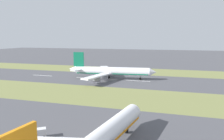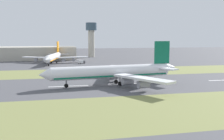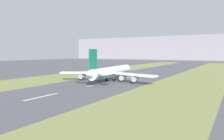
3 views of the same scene
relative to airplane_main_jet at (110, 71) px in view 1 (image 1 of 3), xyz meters
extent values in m
plane|color=#4C4C51|center=(0.85, 5.06, -6.02)|extent=(800.00, 800.00, 0.00)
cube|color=olive|center=(-44.15, 5.06, -6.02)|extent=(40.00, 600.00, 0.01)
cube|color=olive|center=(45.85, 5.06, -6.02)|extent=(40.00, 600.00, 0.01)
cube|color=silver|center=(0.85, -58.11, -6.01)|extent=(1.20, 18.00, 0.01)
cube|color=silver|center=(0.85, -18.11, -6.01)|extent=(1.20, 18.00, 0.01)
cube|color=silver|center=(0.85, 21.89, -6.01)|extent=(1.20, 18.00, 0.01)
cylinder|color=white|center=(-0.23, 1.89, 0.18)|extent=(12.63, 56.32, 6.00)
cone|color=white|center=(-3.86, 32.17, 0.18)|extent=(6.43, 5.67, 5.88)
cone|color=white|center=(3.47, -28.89, 0.98)|extent=(5.78, 6.56, 5.10)
cube|color=#0F6647|center=(-0.23, 1.89, -1.47)|extent=(12.07, 54.06, 0.70)
cube|color=white|center=(-16.74, -7.36, -0.72)|extent=(28.30, 19.25, 0.90)
cube|color=white|center=(18.01, -3.19, -0.72)|extent=(29.56, 13.37, 0.90)
cylinder|color=#93939E|center=(-8.69, -3.15, -3.17)|extent=(3.75, 5.15, 3.20)
cylinder|color=#93939E|center=(-17.21, -7.70, -3.17)|extent=(3.75, 5.15, 3.20)
cylinder|color=#93939E|center=(9.19, -1.01, -3.17)|extent=(3.75, 5.15, 3.20)
cylinder|color=#93939E|center=(18.54, -3.41, -3.17)|extent=(3.75, 5.15, 3.20)
cube|color=#0F6647|center=(2.87, -23.92, 8.68)|extent=(1.75, 8.04, 11.00)
cube|color=white|center=(-2.59, -24.58, 1.18)|extent=(10.92, 8.19, 0.60)
cube|color=white|center=(8.33, -23.27, 1.18)|extent=(10.66, 6.25, 0.60)
cylinder|color=#59595E|center=(-2.76, 23.02, -3.52)|extent=(0.50, 0.50, 3.20)
cylinder|color=black|center=(-2.76, 23.02, -5.12)|extent=(1.11, 1.89, 1.80)
cylinder|color=#59595E|center=(-2.45, -1.40, -3.52)|extent=(0.50, 0.50, 3.20)
cylinder|color=black|center=(-2.45, -1.40, -5.12)|extent=(1.11, 1.89, 1.80)
cylinder|color=#59595E|center=(2.71, -0.78, -3.52)|extent=(0.50, 0.50, 3.20)
cylinder|color=black|center=(2.71, -0.78, -5.12)|extent=(1.11, 1.89, 1.80)
cone|color=white|center=(80.63, 34.17, -0.43)|extent=(5.39, 6.02, 5.30)
cylinder|color=#59595E|center=(88.80, 32.67, -3.77)|extent=(0.45, 0.45, 2.88)
cylinder|color=black|center=(88.80, 32.67, -5.21)|extent=(1.74, 1.09, 1.62)
cube|color=#4C4C51|center=(101.72, 4.55, -4.52)|extent=(2.95, 2.90, 2.00)
cube|color=silver|center=(99.99, 7.01, -4.22)|extent=(4.10, 4.54, 2.60)
cylinder|color=black|center=(102.62, 5.19, -5.52)|extent=(0.86, 1.02, 1.00)
cylinder|color=black|center=(100.82, 3.92, -5.52)|extent=(0.86, 1.02, 1.00)
cylinder|color=black|center=(100.20, 8.62, -5.52)|extent=(0.86, 1.02, 1.00)
cylinder|color=black|center=(98.40, 7.35, -5.52)|extent=(0.86, 1.02, 1.00)
camera|label=1|loc=(156.28, 47.21, 25.76)|focal=35.00mm
camera|label=2|loc=(-117.77, 27.27, 16.09)|focal=42.00mm
camera|label=3|loc=(70.69, -120.48, 12.05)|focal=35.00mm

